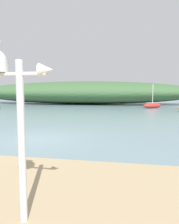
# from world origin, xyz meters

# --- Properties ---
(ground_plane) EXTENTS (120.00, 120.00, 0.00)m
(ground_plane) POSITION_xyz_m (0.00, 0.00, 0.00)
(ground_plane) COLOR gray
(distant_hill) EXTENTS (42.67, 11.04, 4.14)m
(distant_hill) POSITION_xyz_m (-4.62, 29.04, 2.07)
(distant_hill) COLOR #3D6038
(distant_hill) RESTS_ON ground
(mast_structure) EXTENTS (1.21, 0.44, 2.80)m
(mast_structure) POSITION_xyz_m (2.36, -6.69, 2.44)
(mast_structure) COLOR silver
(mast_structure) RESTS_ON beach_sand
(sailboat_far_left) EXTENTS (3.00, 2.53, 3.33)m
(sailboat_far_left) POSITION_xyz_m (7.44, 20.92, 0.38)
(sailboat_far_left) COLOR #B72D28
(sailboat_far_left) RESTS_ON ground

